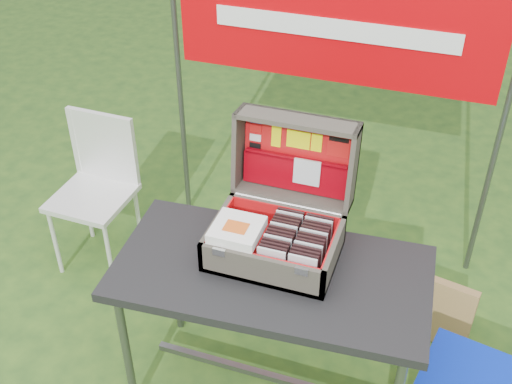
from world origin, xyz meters
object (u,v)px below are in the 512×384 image
at_px(suitcase, 279,199).
at_px(chair, 92,199).
at_px(table, 270,336).
at_px(cardboard_box, 438,311).

height_order(suitcase, chair, suitcase).
xyz_separation_m(table, suitcase, (-0.02, 0.14, 0.62)).
height_order(table, suitcase, suitcase).
height_order(table, cardboard_box, table).
bearing_deg(chair, table, -23.56).
bearing_deg(cardboard_box, table, -127.09).
distance_m(table, chair, 1.31).
height_order(chair, cardboard_box, chair).
relative_size(suitcase, chair, 0.60).
xyz_separation_m(suitcase, cardboard_box, (0.68, 0.46, -0.83)).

